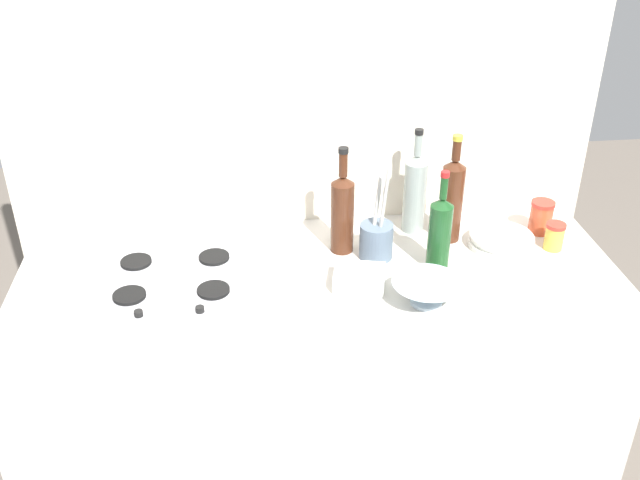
# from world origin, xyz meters

# --- Properties ---
(counter_block) EXTENTS (1.80, 0.70, 0.90)m
(counter_block) POSITION_xyz_m (0.00, 0.00, 0.45)
(counter_block) COLOR beige
(counter_block) RESTS_ON ground
(backsplash_panel) EXTENTS (1.90, 0.06, 2.46)m
(backsplash_panel) POSITION_xyz_m (0.00, 0.38, 1.23)
(backsplash_panel) COLOR beige
(backsplash_panel) RESTS_ON ground
(stovetop_hob) EXTENTS (0.46, 0.40, 0.04)m
(stovetop_hob) POSITION_xyz_m (-0.43, 0.00, 0.91)
(stovetop_hob) COLOR #B2B2B7
(stovetop_hob) RESTS_ON counter_block
(plate_stack) EXTENTS (0.21, 0.21, 0.04)m
(plate_stack) POSITION_xyz_m (0.59, 0.10, 0.92)
(plate_stack) COLOR white
(plate_stack) RESTS_ON counter_block
(wine_bottle_leftmost) EXTENTS (0.07, 0.07, 0.32)m
(wine_bottle_leftmost) POSITION_xyz_m (0.35, -0.00, 1.02)
(wine_bottle_leftmost) COLOR #19471E
(wine_bottle_leftmost) RESTS_ON counter_block
(wine_bottle_mid_left) EXTENTS (0.07, 0.07, 0.35)m
(wine_bottle_mid_left) POSITION_xyz_m (0.09, 0.14, 1.04)
(wine_bottle_mid_left) COLOR #472314
(wine_bottle_mid_left) RESTS_ON counter_block
(wine_bottle_mid_right) EXTENTS (0.07, 0.07, 0.36)m
(wine_bottle_mid_right) POSITION_xyz_m (0.44, 0.17, 1.05)
(wine_bottle_mid_right) COLOR #472314
(wine_bottle_mid_right) RESTS_ON counter_block
(wine_bottle_rightmost) EXTENTS (0.07, 0.07, 0.35)m
(wine_bottle_rightmost) POSITION_xyz_m (0.34, 0.24, 1.04)
(wine_bottle_rightmost) COLOR gray
(wine_bottle_rightmost) RESTS_ON counter_block
(mixing_bowl) EXTENTS (0.20, 0.20, 0.07)m
(mixing_bowl) POSITION_xyz_m (0.28, -0.18, 0.94)
(mixing_bowl) COLOR silver
(mixing_bowl) RESTS_ON counter_block
(butter_dish) EXTENTS (0.17, 0.14, 0.05)m
(butter_dish) POSITION_xyz_m (0.11, -0.07, 0.93)
(butter_dish) COLOR white
(butter_dish) RESTS_ON counter_block
(utensil_crock) EXTENTS (0.10, 0.10, 0.31)m
(utensil_crock) POSITION_xyz_m (0.18, 0.08, 0.96)
(utensil_crock) COLOR slate
(utensil_crock) RESTS_ON counter_block
(condiment_jar_front) EXTENTS (0.08, 0.08, 0.11)m
(condiment_jar_front) POSITION_xyz_m (0.75, 0.18, 0.96)
(condiment_jar_front) COLOR #C64C2D
(condiment_jar_front) RESTS_ON counter_block
(condiment_jar_rear) EXTENTS (0.06, 0.06, 0.09)m
(condiment_jar_rear) POSITION_xyz_m (0.75, 0.07, 0.94)
(condiment_jar_rear) COLOR gold
(condiment_jar_rear) RESTS_ON counter_block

